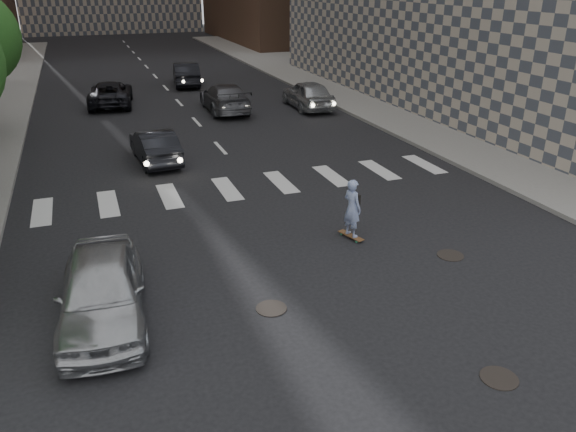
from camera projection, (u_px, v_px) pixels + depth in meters
name	position (u px, v px, depth m)	size (l,w,h in m)	color
ground	(376.00, 320.00, 12.14)	(160.00, 160.00, 0.00)	black
sidewalk_right	(430.00, 97.00, 33.96)	(13.00, 80.00, 0.15)	gray
manhole_a	(499.00, 378.00, 10.37)	(0.70, 0.70, 0.02)	black
manhole_b	(271.00, 308.00, 12.54)	(0.70, 0.70, 0.02)	black
manhole_c	(450.00, 255.00, 14.91)	(0.70, 0.70, 0.02)	black
skateboarder	(352.00, 208.00, 15.55)	(0.56, 0.91, 1.76)	brown
silver_sedan	(102.00, 291.00, 11.83)	(1.75, 4.35, 1.48)	#B0B3B7
traffic_car_a	(155.00, 146.00, 22.18)	(1.39, 3.98, 1.31)	black
traffic_car_b	(225.00, 98.00, 30.49)	(2.08, 5.12, 1.49)	#505157
traffic_car_c	(111.00, 94.00, 31.82)	(2.28, 4.94, 1.37)	black
traffic_car_d	(308.00, 94.00, 31.14)	(1.83, 4.56, 1.55)	#AFB2B7
traffic_car_e	(186.00, 74.00, 37.65)	(1.61, 4.62, 1.52)	black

